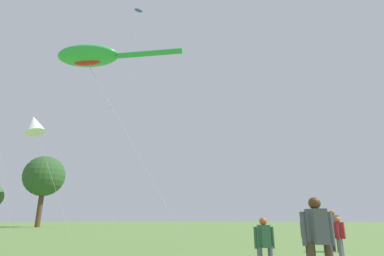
{
  "coord_description": "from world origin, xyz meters",
  "views": [
    {
      "loc": [
        -10.77,
        0.34,
        1.32
      ],
      "look_at": [
        1.29,
        7.82,
        5.63
      ],
      "focal_mm": 28.14,
      "sensor_mm": 36.0,
      "label": 1
    }
  ],
  "objects_px": {
    "small_kite_diamond_red": "(34,124)",
    "tree_oak_right": "(44,176)",
    "person_dark_jacket": "(264,243)",
    "big_show_kite": "(91,56)",
    "person_photographer": "(307,234)",
    "person_tall_center": "(334,227)",
    "small_kite_triangle_green": "(138,14)",
    "person_redhead_woman": "(339,235)",
    "person_navy_jacket": "(318,237)"
  },
  "relations": [
    {
      "from": "big_show_kite",
      "to": "person_dark_jacket",
      "type": "relative_size",
      "value": 7.77
    },
    {
      "from": "person_navy_jacket",
      "to": "person_tall_center",
      "type": "distance_m",
      "value": 8.53
    },
    {
      "from": "person_navy_jacket",
      "to": "small_kite_triangle_green",
      "type": "height_order",
      "value": "small_kite_triangle_green"
    },
    {
      "from": "person_photographer",
      "to": "person_redhead_woman",
      "type": "bearing_deg",
      "value": 170.66
    },
    {
      "from": "person_photographer",
      "to": "small_kite_triangle_green",
      "type": "height_order",
      "value": "small_kite_triangle_green"
    },
    {
      "from": "small_kite_diamond_red",
      "to": "tree_oak_right",
      "type": "height_order",
      "value": "tree_oak_right"
    },
    {
      "from": "big_show_kite",
      "to": "tree_oak_right",
      "type": "bearing_deg",
      "value": -53.53
    },
    {
      "from": "big_show_kite",
      "to": "tree_oak_right",
      "type": "distance_m",
      "value": 44.53
    },
    {
      "from": "person_photographer",
      "to": "tree_oak_right",
      "type": "distance_m",
      "value": 53.56
    },
    {
      "from": "big_show_kite",
      "to": "person_navy_jacket",
      "type": "relative_size",
      "value": 6.11
    },
    {
      "from": "person_tall_center",
      "to": "person_redhead_woman",
      "type": "relative_size",
      "value": 1.21
    },
    {
      "from": "person_photographer",
      "to": "person_navy_jacket",
      "type": "bearing_deg",
      "value": 100.74
    },
    {
      "from": "person_dark_jacket",
      "to": "tree_oak_right",
      "type": "height_order",
      "value": "tree_oak_right"
    },
    {
      "from": "person_redhead_woman",
      "to": "tree_oak_right",
      "type": "relative_size",
      "value": 0.11
    },
    {
      "from": "big_show_kite",
      "to": "tree_oak_right",
      "type": "height_order",
      "value": "tree_oak_right"
    },
    {
      "from": "big_show_kite",
      "to": "person_photographer",
      "type": "xyz_separation_m",
      "value": [
        1.76,
        -10.32,
        -9.32
      ]
    },
    {
      "from": "big_show_kite",
      "to": "tree_oak_right",
      "type": "relative_size",
      "value": 0.86
    },
    {
      "from": "tree_oak_right",
      "to": "big_show_kite",
      "type": "bearing_deg",
      "value": -120.15
    },
    {
      "from": "person_dark_jacket",
      "to": "tree_oak_right",
      "type": "distance_m",
      "value": 55.28
    },
    {
      "from": "big_show_kite",
      "to": "person_tall_center",
      "type": "height_order",
      "value": "big_show_kite"
    },
    {
      "from": "person_tall_center",
      "to": "person_photographer",
      "type": "xyz_separation_m",
      "value": [
        -3.29,
        0.46,
        -0.17
      ]
    },
    {
      "from": "person_dark_jacket",
      "to": "person_photographer",
      "type": "distance_m",
      "value": 4.26
    },
    {
      "from": "person_redhead_woman",
      "to": "tree_oak_right",
      "type": "height_order",
      "value": "tree_oak_right"
    },
    {
      "from": "small_kite_diamond_red",
      "to": "tree_oak_right",
      "type": "relative_size",
      "value": 0.64
    },
    {
      "from": "person_dark_jacket",
      "to": "big_show_kite",
      "type": "bearing_deg",
      "value": 36.93
    },
    {
      "from": "person_tall_center",
      "to": "small_kite_triangle_green",
      "type": "relative_size",
      "value": 0.07
    },
    {
      "from": "person_dark_jacket",
      "to": "small_kite_diamond_red",
      "type": "bearing_deg",
      "value": 39.84
    },
    {
      "from": "person_dark_jacket",
      "to": "small_kite_diamond_red",
      "type": "xyz_separation_m",
      "value": [
        3.02,
        15.79,
        6.36
      ]
    },
    {
      "from": "person_redhead_woman",
      "to": "small_kite_diamond_red",
      "type": "distance_m",
      "value": 18.1
    },
    {
      "from": "big_show_kite",
      "to": "small_kite_diamond_red",
      "type": "height_order",
      "value": "big_show_kite"
    },
    {
      "from": "small_kite_triangle_green",
      "to": "tree_oak_right",
      "type": "bearing_deg",
      "value": -80.7
    },
    {
      "from": "person_photographer",
      "to": "small_kite_triangle_green",
      "type": "bearing_deg",
      "value": -33.37
    },
    {
      "from": "person_photographer",
      "to": "small_kite_diamond_red",
      "type": "relative_size",
      "value": 0.18
    },
    {
      "from": "small_kite_diamond_red",
      "to": "small_kite_triangle_green",
      "type": "bearing_deg",
      "value": -6.54
    },
    {
      "from": "person_tall_center",
      "to": "person_redhead_woman",
      "type": "bearing_deg",
      "value": 51.02
    },
    {
      "from": "small_kite_triangle_green",
      "to": "person_dark_jacket",
      "type": "bearing_deg",
      "value": 78.31
    },
    {
      "from": "person_redhead_woman",
      "to": "tree_oak_right",
      "type": "xyz_separation_m",
      "value": [
        20.7,
        49.86,
        7.9
      ]
    },
    {
      "from": "big_show_kite",
      "to": "person_photographer",
      "type": "bearing_deg",
      "value": 166.3
    },
    {
      "from": "small_kite_triangle_green",
      "to": "tree_oak_right",
      "type": "height_order",
      "value": "small_kite_triangle_green"
    },
    {
      "from": "person_redhead_woman",
      "to": "small_kite_triangle_green",
      "type": "xyz_separation_m",
      "value": [
        11.28,
        20.36,
        24.31
      ]
    },
    {
      "from": "big_show_kite",
      "to": "person_tall_center",
      "type": "distance_m",
      "value": 15.02
    },
    {
      "from": "person_navy_jacket",
      "to": "person_photographer",
      "type": "relative_size",
      "value": 1.24
    },
    {
      "from": "person_photographer",
      "to": "small_kite_diamond_red",
      "type": "xyz_separation_m",
      "value": [
        -1.25,
        15.86,
        6.34
      ]
    },
    {
      "from": "big_show_kite",
      "to": "person_dark_jacket",
      "type": "distance_m",
      "value": 14.09
    },
    {
      "from": "small_kite_diamond_red",
      "to": "tree_oak_right",
      "type": "bearing_deg",
      "value": 34.38
    },
    {
      "from": "person_dark_jacket",
      "to": "small_kite_triangle_green",
      "type": "distance_m",
      "value": 34.65
    },
    {
      "from": "person_photographer",
      "to": "big_show_kite",
      "type": "bearing_deg",
      "value": 6.35
    },
    {
      "from": "person_navy_jacket",
      "to": "person_redhead_woman",
      "type": "distance_m",
      "value": 5.09
    },
    {
      "from": "person_tall_center",
      "to": "person_photographer",
      "type": "bearing_deg",
      "value": 33.21
    },
    {
      "from": "person_photographer",
      "to": "person_dark_jacket",
      "type": "bearing_deg",
      "value": 85.68
    }
  ]
}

